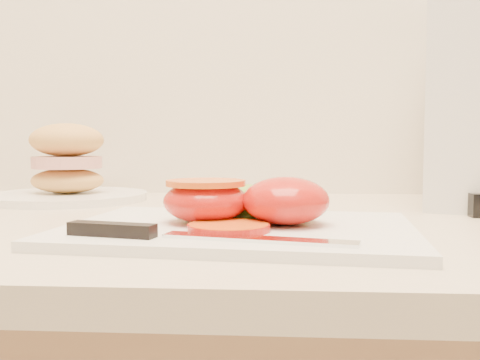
{
  "coord_description": "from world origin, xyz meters",
  "views": [
    {
      "loc": [
        -0.17,
        1.02,
        1.02
      ],
      "look_at": [
        -0.21,
        1.57,
        0.99
      ],
      "focal_mm": 40.0,
      "sensor_mm": 36.0,
      "label": 1
    }
  ],
  "objects": [
    {
      "name": "knife",
      "position": [
        -0.26,
        1.48,
        0.94
      ],
      "size": [
        0.26,
        0.06,
        0.01
      ],
      "rotation": [
        0.0,
        0.0,
        -0.23
      ],
      "color": "silver",
      "rests_on": "cutting_board"
    },
    {
      "name": "tomato_half_cut",
      "position": [
        -0.24,
        1.57,
        0.96
      ],
      "size": [
        0.09,
        0.09,
        0.04
      ],
      "color": "red",
      "rests_on": "cutting_board"
    },
    {
      "name": "lettuce_leaf_0",
      "position": [
        -0.21,
        1.63,
        0.95
      ],
      "size": [
        0.19,
        0.16,
        0.03
      ],
      "primitive_type": "ellipsoid",
      "rotation": [
        0.0,
        0.0,
        -0.47
      ],
      "color": "#81B830",
      "rests_on": "cutting_board"
    },
    {
      "name": "sandwich_plate",
      "position": [
        -0.51,
        1.86,
        0.98
      ],
      "size": [
        0.25,
        0.25,
        0.12
      ],
      "rotation": [
        0.0,
        0.0,
        -0.37
      ],
      "color": "white",
      "rests_on": "counter"
    },
    {
      "name": "cutting_board",
      "position": [
        -0.21,
        1.56,
        0.94
      ],
      "size": [
        0.37,
        0.29,
        0.01
      ],
      "primitive_type": "cube",
      "rotation": [
        0.0,
        0.0,
        -0.11
      ],
      "color": "silver",
      "rests_on": "counter"
    },
    {
      "name": "tomato_half_dome",
      "position": [
        -0.16,
        1.56,
        0.96
      ],
      "size": [
        0.09,
        0.09,
        0.05
      ],
      "primitive_type": "ellipsoid",
      "color": "red",
      "rests_on": "cutting_board"
    },
    {
      "name": "tomato_slice_0",
      "position": [
        -0.21,
        1.52,
        0.94
      ],
      "size": [
        0.08,
        0.08,
        0.01
      ],
      "primitive_type": "cylinder",
      "color": "orange",
      "rests_on": "cutting_board"
    },
    {
      "name": "lettuce_leaf_1",
      "position": [
        -0.17,
        1.63,
        0.95
      ],
      "size": [
        0.11,
        0.1,
        0.02
      ],
      "primitive_type": "ellipsoid",
      "rotation": [
        0.0,
        0.0,
        0.26
      ],
      "color": "#81B830",
      "rests_on": "cutting_board"
    }
  ]
}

